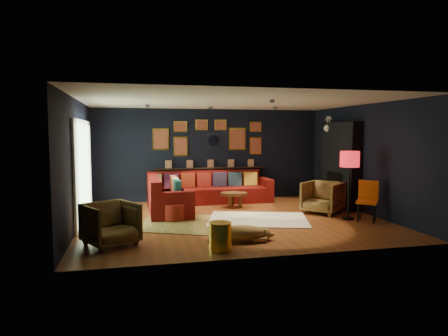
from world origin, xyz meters
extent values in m
plane|color=brown|center=(0.00, 0.00, 0.00)|extent=(6.50, 6.50, 0.00)
plane|color=black|center=(0.00, 2.75, 1.30)|extent=(6.50, 0.00, 6.50)
plane|color=black|center=(0.00, -2.75, 1.30)|extent=(6.50, 0.00, 6.50)
plane|color=black|center=(-3.25, 0.00, 1.30)|extent=(0.00, 5.50, 5.50)
plane|color=black|center=(3.25, 0.00, 1.30)|extent=(0.00, 5.50, 5.50)
plane|color=beige|center=(0.00, 0.00, 2.60)|extent=(6.50, 6.50, 0.00)
cube|color=maroon|center=(-0.20, 2.25, 0.21)|extent=(3.20, 0.95, 0.42)
cube|color=maroon|center=(-0.20, 2.60, 0.63)|extent=(3.20, 0.24, 0.46)
cube|color=maroon|center=(1.50, 2.25, 0.32)|extent=(0.22, 0.95, 0.64)
cube|color=maroon|center=(-1.32, 1.15, 0.21)|extent=(0.95, 2.20, 0.42)
cube|color=maroon|center=(-1.68, 1.15, 0.63)|extent=(0.24, 2.20, 0.46)
cube|color=maroon|center=(-1.32, 0.15, 0.32)|extent=(0.95, 0.22, 0.64)
cube|color=#D9CC82|center=(-1.60, 2.40, 0.62)|extent=(0.38, 0.14, 0.38)
cube|color=#5B2753|center=(-1.15, 2.40, 0.62)|extent=(0.38, 0.14, 0.38)
cube|color=#9A341C|center=(-0.70, 2.40, 0.62)|extent=(0.38, 0.14, 0.38)
cube|color=maroon|center=(-0.25, 2.40, 0.62)|extent=(0.38, 0.14, 0.38)
cube|color=#343050|center=(0.20, 2.40, 0.62)|extent=(0.38, 0.14, 0.38)
cube|color=#20384C|center=(0.65, 2.40, 0.62)|extent=(0.38, 0.14, 0.38)
cube|color=yellow|center=(1.10, 2.40, 0.62)|extent=(0.38, 0.14, 0.38)
cube|color=#B65627|center=(-1.15, 1.85, 0.62)|extent=(0.14, 0.38, 0.38)
cube|color=beige|center=(-1.15, 1.35, 0.62)|extent=(0.14, 0.38, 0.38)
cube|color=#1B6D6B|center=(-1.15, 0.85, 0.62)|extent=(0.14, 0.38, 0.38)
cube|color=black|center=(0.00, 2.68, 0.92)|extent=(3.20, 0.12, 0.04)
cube|color=yellow|center=(-1.40, 2.72, 1.75)|extent=(0.45, 0.03, 0.60)
cube|color=#A95337|center=(-1.40, 2.70, 1.75)|extent=(0.38, 0.01, 0.51)
cube|color=yellow|center=(-0.85, 2.72, 1.55)|extent=(0.40, 0.03, 0.55)
cube|color=#A95337|center=(-0.85, 2.70, 1.55)|extent=(0.34, 0.01, 0.47)
cube|color=yellow|center=(-0.85, 2.72, 2.10)|extent=(0.38, 0.03, 0.30)
cube|color=#A95337|center=(-0.85, 2.70, 2.10)|extent=(0.32, 0.01, 0.25)
cube|color=yellow|center=(0.80, 2.72, 1.75)|extent=(0.50, 0.03, 0.65)
cube|color=#A95337|center=(0.80, 2.70, 1.75)|extent=(0.42, 0.01, 0.55)
cube|color=yellow|center=(1.35, 2.72, 1.55)|extent=(0.35, 0.03, 0.50)
cube|color=#A95337|center=(1.35, 2.70, 1.55)|extent=(0.30, 0.01, 0.42)
cube|color=yellow|center=(1.35, 2.72, 2.10)|extent=(0.35, 0.03, 0.30)
cube|color=#A95337|center=(1.35, 2.70, 2.10)|extent=(0.30, 0.01, 0.25)
cube|color=yellow|center=(-0.25, 2.72, 2.15)|extent=(0.35, 0.03, 0.30)
cube|color=#A95337|center=(-0.25, 2.70, 2.15)|extent=(0.30, 0.01, 0.25)
cube|color=yellow|center=(0.30, 2.72, 2.15)|extent=(0.35, 0.03, 0.30)
cube|color=#A95337|center=(0.30, 2.70, 2.15)|extent=(0.30, 0.01, 0.25)
cylinder|color=silver|center=(0.10, 2.72, 1.70)|extent=(0.28, 0.03, 0.28)
cone|color=yellow|center=(0.32, 2.72, 1.70)|extent=(0.03, 0.16, 0.03)
cone|color=yellow|center=(0.30, 2.72, 1.78)|extent=(0.04, 0.16, 0.04)
cone|color=yellow|center=(0.26, 2.72, 1.86)|extent=(0.04, 0.16, 0.04)
cone|color=yellow|center=(0.18, 2.72, 1.90)|extent=(0.04, 0.16, 0.04)
cone|color=yellow|center=(0.10, 2.72, 1.92)|extent=(0.03, 0.16, 0.03)
cone|color=yellow|center=(0.02, 2.72, 1.90)|extent=(0.04, 0.16, 0.04)
cone|color=yellow|center=(-0.06, 2.72, 1.86)|extent=(0.04, 0.16, 0.04)
cone|color=yellow|center=(-0.10, 2.72, 1.78)|extent=(0.04, 0.16, 0.04)
cone|color=yellow|center=(-0.12, 2.72, 1.70)|extent=(0.03, 0.16, 0.03)
cone|color=yellow|center=(-0.10, 2.72, 1.62)|extent=(0.04, 0.16, 0.04)
cone|color=yellow|center=(-0.06, 2.72, 1.54)|extent=(0.04, 0.16, 0.04)
cone|color=yellow|center=(0.02, 2.72, 1.50)|extent=(0.04, 0.16, 0.04)
cone|color=yellow|center=(0.10, 2.72, 1.48)|extent=(0.03, 0.16, 0.03)
cone|color=yellow|center=(0.18, 2.72, 1.50)|extent=(0.04, 0.16, 0.04)
cone|color=yellow|center=(0.26, 2.72, 1.54)|extent=(0.04, 0.16, 0.04)
cone|color=yellow|center=(0.30, 2.72, 1.62)|extent=(0.04, 0.16, 0.04)
cube|color=black|center=(3.10, 0.90, 1.10)|extent=(0.30, 1.60, 2.20)
cube|color=black|center=(3.04, 0.90, 0.45)|extent=(0.20, 0.80, 0.90)
cone|color=white|center=(3.19, 1.40, 2.05)|extent=(0.35, 0.28, 0.28)
sphere|color=white|center=(2.97, 1.40, 2.05)|extent=(0.20, 0.20, 0.20)
cylinder|color=white|center=(2.99, 1.34, 2.22)|extent=(0.02, 0.10, 0.28)
cylinder|color=white|center=(2.99, 1.46, 2.22)|extent=(0.02, 0.10, 0.28)
cube|color=white|center=(-3.22, 0.60, 1.10)|extent=(0.04, 2.80, 2.20)
cube|color=#A1C395|center=(-3.20, 0.60, 1.10)|extent=(0.01, 2.60, 2.00)
cube|color=white|center=(-3.19, 0.60, 1.10)|extent=(0.02, 0.06, 2.00)
cylinder|color=black|center=(-1.80, 1.20, 2.56)|extent=(0.10, 0.10, 0.06)
cylinder|color=black|center=(-0.20, 1.60, 2.56)|extent=(0.10, 0.10, 0.06)
cylinder|color=black|center=(1.40, 1.20, 2.56)|extent=(0.10, 0.10, 0.06)
cylinder|color=black|center=(0.60, -0.80, 2.56)|extent=(0.10, 0.10, 0.06)
cube|color=white|center=(0.51, -0.20, 0.01)|extent=(2.50, 2.11, 0.03)
cube|color=#D8B157|center=(-0.80, -0.30, 0.01)|extent=(3.15, 2.77, 0.01)
cylinder|color=#572F18|center=(0.23, 1.26, 0.17)|extent=(0.09, 0.09, 0.29)
cylinder|color=#572F18|center=(0.51, 1.26, 0.17)|extent=(0.09, 0.09, 0.29)
cylinder|color=#572F18|center=(0.37, 1.58, 0.17)|extent=(0.09, 0.09, 0.29)
cylinder|color=maroon|center=(-1.30, 0.20, 0.20)|extent=(0.53, 0.53, 0.35)
imported|color=#B48741|center=(-2.55, -1.55, 0.41)|extent=(1.06, 1.04, 0.82)
imported|color=#B48741|center=(2.26, 0.19, 0.42)|extent=(1.11, 1.12, 0.84)
cylinder|color=yellow|center=(-0.79, -2.24, 0.23)|extent=(0.37, 0.37, 0.47)
cylinder|color=black|center=(2.53, -0.92, 0.22)|extent=(0.03, 0.03, 0.44)
cylinder|color=black|center=(2.77, -1.12, 0.22)|extent=(0.03, 0.03, 0.44)
cylinder|color=black|center=(2.73, -0.68, 0.22)|extent=(0.03, 0.03, 0.44)
cylinder|color=black|center=(2.97, -0.88, 0.22)|extent=(0.03, 0.03, 0.44)
cube|color=#D05112|center=(2.75, -0.90, 0.44)|extent=(0.59, 0.59, 0.06)
cube|color=#D05112|center=(2.86, -0.76, 0.68)|extent=(0.35, 0.31, 0.42)
cylinder|color=black|center=(2.50, -0.57, 0.02)|extent=(0.26, 0.26, 0.04)
cylinder|color=black|center=(2.50, -0.57, 0.66)|extent=(0.04, 0.04, 1.23)
cylinder|color=#AE1218|center=(2.50, -0.57, 1.35)|extent=(0.42, 0.42, 0.35)
camera|label=1|loc=(-2.14, -8.50, 1.92)|focal=32.00mm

